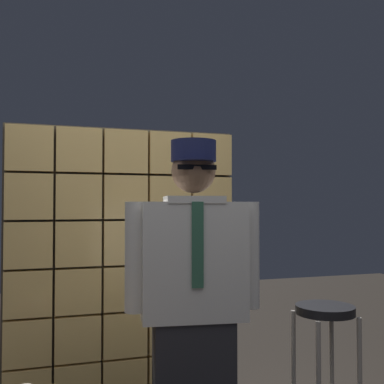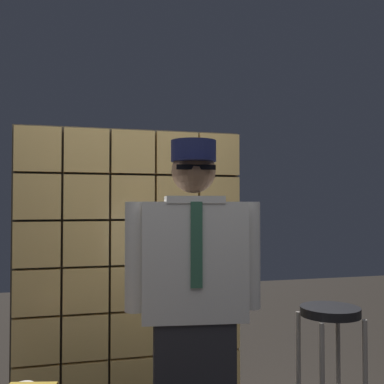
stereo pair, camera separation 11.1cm
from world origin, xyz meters
TOP-DOWN VIEW (x-y plane):
  - glass_block_wall at (0.00, 1.44)m, footprint 1.65×0.10m
  - standing_person at (0.17, 0.36)m, footprint 0.69×0.32m
  - bar_stool at (1.02, 0.49)m, footprint 0.34×0.34m

SIDE VIEW (x-z plane):
  - bar_stool at x=1.02m, z-range 0.20..1.01m
  - standing_person at x=0.17m, z-range 0.04..1.76m
  - glass_block_wall at x=0.00m, z-range -0.02..1.95m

